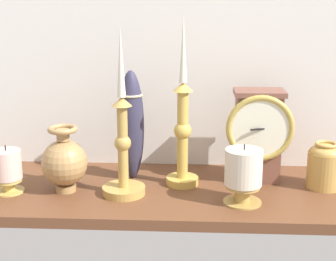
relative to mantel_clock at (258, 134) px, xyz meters
The scene contains 10 objects.
ground_plane 25.27cm from the mantel_clock, 163.68° to the right, with size 100.00×36.00×2.40cm, color brown.
back_wall 31.83cm from the mantel_clock, 149.14° to the left, with size 120.00×2.00×65.00cm, color silver.
mantel_clock is the anchor object (origin of this frame).
candlestick_tall_left 32.80cm from the mantel_clock, 161.60° to the right, with size 9.80×9.80×37.91cm.
candlestick_tall_center 18.33cm from the mantel_clock, 169.08° to the right, with size 7.69×7.69×39.84cm.
brass_vase_bulbous 45.95cm from the mantel_clock, 168.41° to the right, with size 10.53×10.53×15.38cm.
brass_vase_jar 16.90cm from the mantel_clock, 14.02° to the right, with size 8.04×8.04×10.99cm.
pillar_candle_front 15.56cm from the mantel_clock, 108.03° to the right, with size 8.37×8.37×13.34cm.
pillar_candle_near_clock 59.05cm from the mantel_clock, 169.74° to the right, with size 6.96×6.96×11.19cm.
tall_ceramic_vase 30.43cm from the mantel_clock, behind, with size 6.05×6.05×26.86cm.
Camera 1 is at (5.41, -112.05, 44.24)cm, focal length 54.47 mm.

